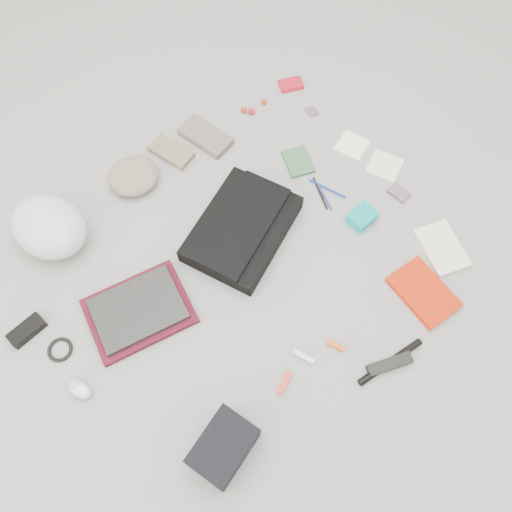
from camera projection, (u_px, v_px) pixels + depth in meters
ground_plane at (256, 262)px, 1.84m from camera, size 4.00×4.00×0.00m
messenger_bag at (242, 229)px, 1.86m from camera, size 0.51×0.44×0.07m
bag_flap at (242, 223)px, 1.82m from camera, size 0.47×0.34×0.01m
laptop_sleeve at (139, 311)px, 1.74m from camera, size 0.39×0.33×0.02m
laptop at (138, 309)px, 1.72m from camera, size 0.34×0.28×0.02m
bike_helmet at (49, 227)px, 1.80m from camera, size 0.31×0.35×0.18m
beanie at (134, 176)px, 1.96m from camera, size 0.22×0.21×0.07m
mitten_left at (171, 152)px, 2.04m from camera, size 0.13×0.20×0.03m
mitten_right at (206, 137)px, 2.07m from camera, size 0.15×0.24×0.03m
power_brick at (27, 330)px, 1.71m from camera, size 0.13×0.07×0.03m
cable_coil at (60, 350)px, 1.69m from camera, size 0.11×0.11×0.01m
mouse at (79, 389)px, 1.62m from camera, size 0.08×0.11×0.04m
camera_bag at (224, 447)px, 1.50m from camera, size 0.23×0.19×0.13m
multitool at (284, 383)px, 1.64m from camera, size 0.08×0.05×0.01m
toiletry_tube_white at (304, 357)px, 1.67m from camera, size 0.04×0.08×0.02m
toiletry_tube_orange at (336, 346)px, 1.69m from camera, size 0.05×0.07×0.02m
u_lock at (389, 364)px, 1.66m from camera, size 0.16×0.09×0.03m
bike_pump at (390, 362)px, 1.66m from camera, size 0.26×0.06×0.02m
book_red at (424, 292)px, 1.77m from camera, size 0.18×0.25×0.02m
book_white at (442, 248)px, 1.85m from camera, size 0.20×0.24×0.02m
notepad at (298, 162)px, 2.02m from camera, size 0.14×0.16×0.02m
pen_blue at (324, 195)px, 1.96m from camera, size 0.05×0.14×0.01m
pen_black at (320, 193)px, 1.96m from camera, size 0.07×0.15×0.01m
pen_navy at (327, 189)px, 1.97m from camera, size 0.06×0.15×0.01m
accordion_wallet at (362, 217)px, 1.89m from camera, size 0.10×0.08×0.05m
card_deck at (399, 193)px, 1.96m from camera, size 0.06×0.09×0.02m
napkin_top at (352, 145)px, 2.06m from camera, size 0.15×0.15×0.01m
napkin_bottom at (385, 166)px, 2.02m from camera, size 0.16×0.16×0.01m
lollipop_a at (244, 110)px, 2.13m from camera, size 0.03×0.03×0.03m
lollipop_b at (251, 111)px, 2.13m from camera, size 0.04×0.04×0.03m
lollipop_c at (264, 102)px, 2.15m from camera, size 0.03×0.03×0.02m
altoids_tin at (291, 85)px, 2.20m from camera, size 0.12×0.10×0.02m
stamp_sheet at (312, 112)px, 2.14m from camera, size 0.06×0.07×0.00m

